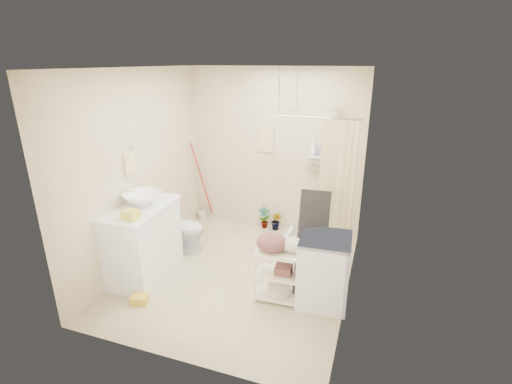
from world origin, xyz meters
TOP-DOWN VIEW (x-y plane):
  - floor at (0.00, 0.00)m, footprint 3.20×3.20m
  - ceiling at (0.00, 0.00)m, footprint 2.80×3.20m
  - wall_back at (0.00, 1.60)m, footprint 2.80×0.04m
  - wall_front at (0.00, -1.60)m, footprint 2.80×0.04m
  - wall_left at (-1.40, 0.00)m, footprint 0.04×3.20m
  - wall_right at (1.40, 0.00)m, footprint 0.04×3.20m
  - vanity at (-1.16, -0.40)m, footprint 0.68×1.12m
  - sink at (-1.16, -0.33)m, footprint 0.60×0.60m
  - counter_basket at (-1.03, -0.74)m, footprint 0.21×0.17m
  - floor_basket at (-0.86, -0.97)m, footprint 0.32×0.28m
  - toilet at (-1.04, 0.36)m, footprint 0.72×0.43m
  - mop at (-1.29, 1.47)m, footprint 0.14×0.14m
  - potted_plant_a at (-0.12, 1.47)m, footprint 0.23×0.20m
  - potted_plant_b at (0.09, 1.46)m, footprint 0.21×0.19m
  - hanging_towel at (-0.15, 1.58)m, footprint 0.28×0.03m
  - towel_ring at (-1.38, -0.20)m, footprint 0.04×0.22m
  - tp_holder at (-1.36, 0.05)m, footprint 0.08×0.12m
  - shower at (0.85, 1.05)m, footprint 1.10×1.10m
  - shampoo_bottle_a at (0.63, 1.53)m, footprint 0.10×0.10m
  - shampoo_bottle_b at (0.76, 1.54)m, footprint 0.08×0.08m
  - washing_machine at (1.14, -0.22)m, footprint 0.59×0.61m
  - laundry_rack at (0.65, -0.35)m, footprint 0.56×0.35m
  - ironing_board at (0.95, -0.04)m, footprint 0.37×0.26m

SIDE VIEW (x-z plane):
  - floor at x=0.00m, z-range 0.00..0.00m
  - floor_basket at x=-0.86m, z-range 0.00..0.14m
  - potted_plant_b at x=0.09m, z-range 0.00..0.32m
  - potted_plant_a at x=-0.12m, z-range 0.00..0.37m
  - toilet at x=-1.04m, z-range 0.00..0.71m
  - laundry_rack at x=0.65m, z-range 0.00..0.76m
  - washing_machine at x=1.14m, z-range 0.00..0.82m
  - vanity at x=-1.16m, z-range 0.00..0.95m
  - ironing_board at x=0.95m, z-range 0.00..1.29m
  - mop at x=-1.29m, z-range 0.00..1.39m
  - tp_holder at x=-1.36m, z-range 0.65..0.79m
  - counter_basket at x=-1.03m, z-range 0.95..1.06m
  - sink at x=-1.16m, z-range 0.95..1.12m
  - shower at x=0.85m, z-range 0.00..2.10m
  - wall_back at x=0.00m, z-range 0.00..2.60m
  - wall_front at x=0.00m, z-range 0.00..2.60m
  - wall_left at x=-1.40m, z-range 0.00..2.60m
  - wall_right at x=1.40m, z-range 0.00..2.60m
  - shampoo_bottle_b at x=0.76m, z-range 1.32..1.49m
  - shampoo_bottle_a at x=0.63m, z-range 1.32..1.54m
  - towel_ring at x=-1.38m, z-range 1.30..1.64m
  - hanging_towel at x=-0.15m, z-range 1.29..1.71m
  - ceiling at x=0.00m, z-range 2.58..2.62m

